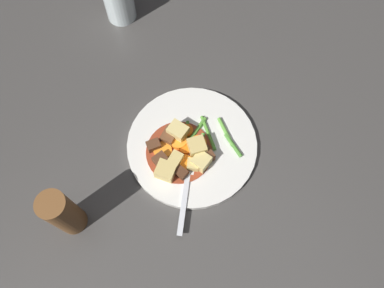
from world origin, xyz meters
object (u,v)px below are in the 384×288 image
carrot_slice_0 (187,131)px  meat_chunk_4 (207,155)px  carrot_slice_2 (179,141)px  meat_chunk_1 (154,146)px  meat_chunk_0 (181,172)px  meat_chunk_2 (162,162)px  dinner_plate (192,145)px  potato_chunk_5 (176,160)px  potato_chunk_4 (201,161)px  meat_chunk_3 (170,136)px  carrot_slice_1 (185,163)px  potato_chunk_1 (166,171)px  carrot_slice_3 (198,144)px  pepper_mill (62,211)px  potato_chunk_0 (193,165)px  carrot_slice_5 (187,148)px  potato_chunk_2 (195,148)px  fork (186,185)px  carrot_slice_4 (163,151)px  potato_chunk_3 (178,132)px

carrot_slice_0 → meat_chunk_4: 0.07m
carrot_slice_2 → meat_chunk_1: bearing=-21.9°
meat_chunk_0 → meat_chunk_2: bearing=-63.2°
dinner_plate → potato_chunk_5: bearing=16.6°
potato_chunk_4 → meat_chunk_3: 0.08m
dinner_plate → carrot_slice_1: (0.04, 0.03, 0.01)m
dinner_plate → potato_chunk_1: bearing=16.2°
meat_chunk_3 → carrot_slice_3: bearing=130.3°
carrot_slice_3 → carrot_slice_0: bearing=-85.9°
pepper_mill → carrot_slice_0: bearing=-175.1°
potato_chunk_0 → meat_chunk_1: potato_chunk_0 is taller
potato_chunk_4 → pepper_mill: size_ratio=0.23×
carrot_slice_3 → dinner_plate: bearing=-44.9°
potato_chunk_0 → meat_chunk_4: 0.03m
meat_chunk_2 → carrot_slice_1: bearing=146.3°
carrot_slice_5 → meat_chunk_0: 0.05m
carrot_slice_1 → meat_chunk_3: size_ratio=1.01×
carrot_slice_0 → carrot_slice_3: bearing=94.1°
potato_chunk_0 → potato_chunk_2: bearing=-131.8°
carrot_slice_0 → meat_chunk_2: bearing=20.8°
carrot_slice_0 → carrot_slice_3: (-0.00, 0.04, 0.00)m
carrot_slice_0 → dinner_plate: bearing=76.7°
potato_chunk_5 → meat_chunk_3: potato_chunk_5 is taller
carrot_slice_0 → meat_chunk_2: 0.08m
meat_chunk_1 → meat_chunk_3: size_ratio=0.78×
carrot_slice_1 → potato_chunk_0: (-0.01, 0.01, 0.01)m
meat_chunk_0 → fork: (0.00, 0.03, -0.01)m
carrot_slice_4 → fork: bearing=89.2°
carrot_slice_4 → potato_chunk_0: 0.07m
carrot_slice_0 → potato_chunk_3: size_ratio=0.70×
carrot_slice_0 → carrot_slice_5: bearing=56.3°
potato_chunk_1 → meat_chunk_0: bearing=141.0°
carrot_slice_2 → pepper_mill: (0.24, 0.01, 0.05)m
meat_chunk_2 → meat_chunk_1: bearing=-98.2°
potato_chunk_5 → meat_chunk_0: 0.03m
potato_chunk_0 → carrot_slice_0: bearing=-115.0°
dinner_plate → carrot_slice_3: size_ratio=7.93×
carrot_slice_1 → potato_chunk_2: bearing=-162.8°
carrot_slice_0 → meat_chunk_3: meat_chunk_3 is taller
potato_chunk_2 → meat_chunk_0: (0.05, 0.02, -0.01)m
carrot_slice_4 → pepper_mill: (0.21, 0.02, 0.05)m
potato_chunk_0 → potato_chunk_3: size_ratio=0.63×
carrot_slice_1 → carrot_slice_2: (-0.02, -0.04, 0.00)m
meat_chunk_0 → meat_chunk_1: 0.08m
potato_chunk_3 → meat_chunk_1: 0.05m
carrot_slice_3 → potato_chunk_0: potato_chunk_0 is taller
carrot_slice_0 → carrot_slice_3: carrot_slice_3 is taller
dinner_plate → potato_chunk_2: size_ratio=7.68×
carrot_slice_3 → carrot_slice_5: (0.02, -0.01, -0.00)m
dinner_plate → meat_chunk_1: (0.07, -0.04, 0.02)m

